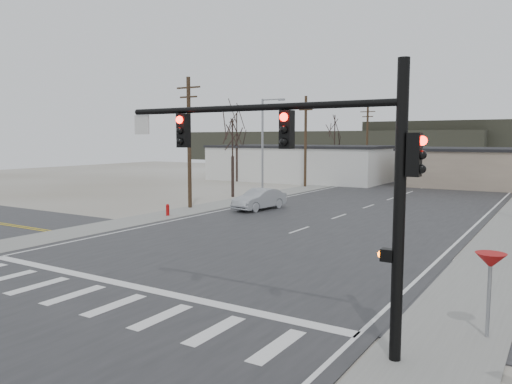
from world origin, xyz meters
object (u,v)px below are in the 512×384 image
traffic_signal_mast (325,166)px  car_far_b (423,173)px  fire_hydrant (168,210)px  car_far_a (487,179)px  sedan_crossing (259,199)px

traffic_signal_mast → car_far_b: size_ratio=2.11×
traffic_signal_mast → fire_hydrant: 23.39m
car_far_a → car_far_b: car_far_a is taller
traffic_signal_mast → fire_hydrant: traffic_signal_mast is taller
fire_hydrant → sedan_crossing: sedan_crossing is taller
sedan_crossing → car_far_b: bearing=92.7°
fire_hydrant → car_far_a: car_far_a is taller
traffic_signal_mast → fire_hydrant: (-18.09, 14.20, -4.22)m
traffic_signal_mast → car_far_a: size_ratio=1.71×
fire_hydrant → car_far_a: (15.64, 36.58, 0.36)m
sedan_crossing → fire_hydrant: bearing=-114.2°
traffic_signal_mast → car_far_a: bearing=92.8°
sedan_crossing → car_far_a: sedan_crossing is taller
car_far_a → sedan_crossing: bearing=87.3°
car_far_a → car_far_b: (-8.57, 5.72, -0.04)m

